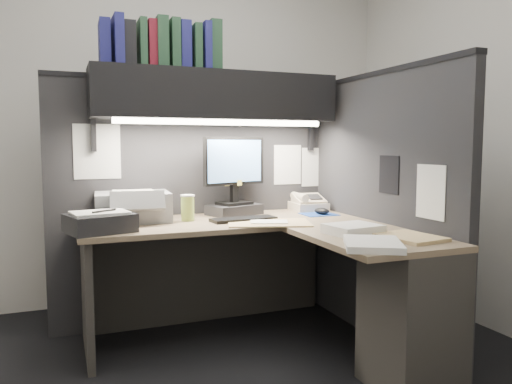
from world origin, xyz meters
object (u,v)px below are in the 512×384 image
telephone (308,204)px  monitor (234,184)px  coffee_cup (188,209)px  printer (133,207)px  notebook_stack (100,223)px  keyboard (244,219)px  desk (311,284)px  overhead_shelf (216,96)px

telephone → monitor: bearing=-174.1°
coffee_cup → printer: (-0.31, 0.12, 0.01)m
printer → notebook_stack: (-0.22, -0.34, -0.04)m
keyboard → notebook_stack: notebook_stack is taller
telephone → printer: 1.22m
desk → keyboard: size_ratio=4.20×
telephone → printer: size_ratio=0.54×
coffee_cup → printer: printer is taller
telephone → printer: (-1.22, -0.05, 0.04)m
desk → overhead_shelf: (-0.30, 0.75, 1.06)m
telephone → coffee_cup: coffee_cup is taller
printer → notebook_stack: bearing=-118.7°
monitor → notebook_stack: 0.97m
desk → notebook_stack: bearing=159.4°
desk → notebook_stack: notebook_stack is taller
desk → printer: 1.18m
desk → notebook_stack: 1.18m
desk → keyboard: bearing=113.5°
coffee_cup → keyboard: bearing=-21.3°
telephone → coffee_cup: bearing=-165.3°
desk → telephone: size_ratio=7.21×
keyboard → telephone: (0.59, 0.29, 0.04)m
keyboard → telephone: bearing=20.6°
overhead_shelf → printer: overhead_shelf is taller
coffee_cup → printer: 0.33m
monitor → telephone: 0.58m
telephone → notebook_stack: bearing=-161.0°
coffee_cup → notebook_stack: 0.57m
desk → overhead_shelf: bearing=111.8°
notebook_stack → coffee_cup: bearing=22.0°
desk → printer: size_ratio=3.90×
desk → keyboard: 0.61m
desk → keyboard: (-0.21, 0.49, 0.30)m
desk → telephone: bearing=63.9°
notebook_stack → monitor: bearing=22.6°
desk → telephone: 0.93m
monitor → coffee_cup: (-0.35, -0.15, -0.13)m
printer → keyboard: bearing=-17.6°
desk → telephone: telephone is taller
keyboard → coffee_cup: 0.35m
coffee_cup → printer: size_ratio=0.34×
desk → overhead_shelf: 1.33m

